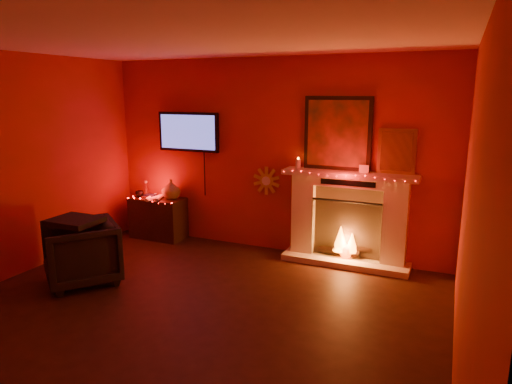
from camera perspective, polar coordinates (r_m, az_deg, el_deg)
room at (r=4.22m, az=-11.04°, el=0.18°), size 5.00×5.00×5.00m
fireplace at (r=6.08m, az=11.38°, el=-2.17°), size 1.72×0.40×2.18m
tv at (r=6.92m, az=-8.43°, el=7.43°), size 1.00×0.07×1.24m
sunburst_clock at (r=6.46m, az=1.31°, el=1.41°), size 0.40×0.03×0.40m
console_table at (r=7.23m, az=-12.01°, el=-2.75°), size 0.83×0.49×0.93m
armchair at (r=5.82m, az=-21.03°, el=-7.08°), size 1.13×1.13×0.74m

